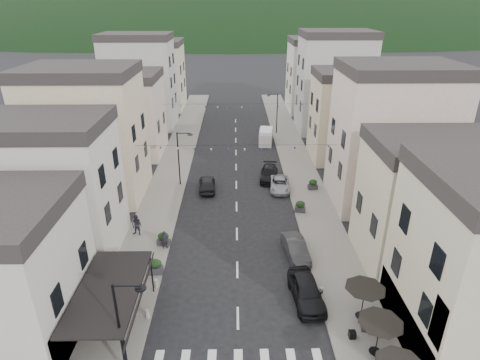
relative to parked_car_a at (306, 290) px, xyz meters
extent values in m
cube|color=slate|center=(-12.10, 24.38, -0.74)|extent=(4.00, 76.00, 0.12)
cube|color=slate|center=(2.90, 24.38, -0.74)|extent=(4.00, 76.00, 0.12)
ellipsoid|color=black|center=(-4.60, 292.38, -0.80)|extent=(640.00, 360.00, 70.00)
cube|color=black|center=(-12.10, -2.62, 2.40)|extent=(3.60, 7.50, 0.15)
cube|color=black|center=(-10.30, -2.62, 1.90)|extent=(0.34, 7.50, 0.99)
cylinder|color=black|center=(-10.40, -6.12, 0.80)|extent=(0.10, 0.10, 3.20)
cylinder|color=black|center=(-10.40, 0.88, 0.80)|extent=(0.10, 0.10, 3.20)
cube|color=beige|center=(-19.10, 6.38, 4.20)|extent=(10.00, 7.00, 10.00)
cube|color=#262323|center=(-19.10, 6.38, 9.70)|extent=(10.20, 7.14, 1.00)
cube|color=#C1AF91|center=(-19.10, 16.38, 5.20)|extent=(10.00, 8.00, 12.00)
cube|color=#262323|center=(-19.10, 16.38, 11.70)|extent=(10.20, 8.16, 1.00)
cube|color=#C2A99D|center=(-19.10, 28.38, 3.95)|extent=(10.00, 8.00, 9.50)
cube|color=#262323|center=(-19.10, 28.38, 9.20)|extent=(10.20, 8.16, 1.00)
cube|color=#A6A6A1|center=(-19.10, 40.38, 5.70)|extent=(10.00, 7.00, 13.00)
cube|color=#262323|center=(-19.10, 40.38, 12.70)|extent=(10.20, 7.14, 1.00)
cube|color=beige|center=(-19.10, 52.38, 4.70)|extent=(10.00, 9.00, 11.00)
cube|color=#262323|center=(-19.10, 52.38, 10.70)|extent=(10.20, 9.18, 1.00)
cube|color=beige|center=(9.90, 4.38, 3.70)|extent=(10.00, 7.00, 9.00)
cube|color=#262323|center=(9.90, 4.38, 8.70)|extent=(10.20, 7.14, 1.00)
cube|color=#C2A99D|center=(9.90, 14.38, 5.45)|extent=(10.00, 8.00, 12.50)
cube|color=#262323|center=(9.90, 14.38, 12.20)|extent=(10.20, 8.16, 1.00)
cube|color=#C1AF91|center=(9.90, 26.38, 4.20)|extent=(10.00, 7.00, 10.00)
cube|color=#262323|center=(9.90, 26.38, 9.70)|extent=(10.20, 7.14, 1.00)
cube|color=#A6A6A1|center=(9.90, 38.38, 5.95)|extent=(10.00, 8.00, 13.50)
cube|color=#262323|center=(9.90, 38.38, 13.20)|extent=(10.20, 8.16, 1.00)
cube|color=beige|center=(9.90, 50.38, 4.95)|extent=(10.00, 9.00, 11.50)
cube|color=#262323|center=(9.90, 50.38, 11.20)|extent=(10.20, 9.18, 1.00)
cylinder|color=black|center=(3.10, -4.82, 0.47)|extent=(0.06, 0.06, 2.30)
cone|color=black|center=(3.10, -4.82, 1.57)|extent=(2.50, 2.50, 0.55)
cylinder|color=black|center=(3.10, -4.82, -0.31)|extent=(0.70, 0.70, 0.04)
cylinder|color=black|center=(3.10, -2.02, 0.47)|extent=(0.06, 0.06, 2.30)
cone|color=black|center=(3.10, -2.02, 1.57)|extent=(2.50, 2.50, 0.55)
cylinder|color=black|center=(3.10, -2.02, -0.31)|extent=(0.70, 0.70, 0.04)
cylinder|color=black|center=(-10.70, -5.62, 2.20)|extent=(0.14, 0.14, 6.00)
cylinder|color=black|center=(-10.00, -5.62, 5.10)|extent=(1.40, 0.10, 0.10)
cylinder|color=black|center=(-9.35, -5.62, 4.95)|extent=(0.56, 0.56, 0.08)
cylinder|color=black|center=(-10.70, 18.38, 2.20)|extent=(0.14, 0.14, 6.00)
cylinder|color=black|center=(-10.00, 18.38, 5.10)|extent=(1.40, 0.10, 0.10)
cylinder|color=black|center=(-9.35, 18.38, 4.95)|extent=(0.56, 0.56, 0.08)
cylinder|color=black|center=(1.50, 36.38, 2.20)|extent=(0.14, 0.14, 6.00)
cylinder|color=black|center=(0.80, 36.38, 5.10)|extent=(1.40, 0.10, 0.10)
cylinder|color=black|center=(0.15, 36.38, 4.95)|extent=(0.56, 0.56, 0.08)
cylinder|color=gray|center=(-10.30, -1.62, -0.38)|extent=(0.26, 0.26, 0.60)
cylinder|color=gray|center=(-10.30, 1.38, -0.38)|extent=(0.26, 0.26, 0.60)
cylinder|color=gray|center=(1.10, 0.38, -0.38)|extent=(0.26, 0.26, 0.60)
cylinder|color=black|center=(-4.60, 14.38, 5.20)|extent=(19.00, 0.02, 0.02)
cone|color=beige|center=(-13.31, 14.38, 5.01)|extent=(0.28, 0.28, 0.24)
cone|color=navy|center=(-11.72, 14.38, 4.93)|extent=(0.28, 0.28, 0.24)
cone|color=beige|center=(-10.14, 14.38, 4.85)|extent=(0.28, 0.28, 0.24)
cone|color=navy|center=(-8.56, 14.38, 4.78)|extent=(0.28, 0.28, 0.24)
cone|color=beige|center=(-6.97, 14.38, 4.74)|extent=(0.28, 0.28, 0.24)
cone|color=navy|center=(-5.39, 14.38, 4.71)|extent=(0.28, 0.28, 0.24)
cone|color=beige|center=(-3.81, 14.38, 4.71)|extent=(0.28, 0.28, 0.24)
cone|color=navy|center=(-2.22, 14.38, 4.74)|extent=(0.28, 0.28, 0.24)
cone|color=beige|center=(-0.64, 14.38, 4.78)|extent=(0.28, 0.28, 0.24)
cone|color=navy|center=(0.94, 14.38, 4.85)|extent=(0.28, 0.28, 0.24)
cone|color=beige|center=(2.53, 14.38, 4.93)|extent=(0.28, 0.28, 0.24)
cone|color=navy|center=(4.11, 14.38, 5.01)|extent=(0.28, 0.28, 0.24)
cylinder|color=black|center=(-4.60, 30.38, 5.20)|extent=(19.00, 0.02, 0.02)
cone|color=beige|center=(-13.31, 30.38, 5.01)|extent=(0.28, 0.28, 0.24)
cone|color=navy|center=(-11.72, 30.38, 4.93)|extent=(0.28, 0.28, 0.24)
cone|color=beige|center=(-10.14, 30.38, 4.85)|extent=(0.28, 0.28, 0.24)
cone|color=navy|center=(-8.56, 30.38, 4.78)|extent=(0.28, 0.28, 0.24)
cone|color=beige|center=(-6.97, 30.38, 4.74)|extent=(0.28, 0.28, 0.24)
cone|color=navy|center=(-5.39, 30.38, 4.71)|extent=(0.28, 0.28, 0.24)
cone|color=beige|center=(-3.81, 30.38, 4.71)|extent=(0.28, 0.28, 0.24)
cone|color=navy|center=(-2.22, 30.38, 4.74)|extent=(0.28, 0.28, 0.24)
cone|color=beige|center=(-0.64, 30.38, 4.78)|extent=(0.28, 0.28, 0.24)
cone|color=navy|center=(0.94, 30.38, 4.85)|extent=(0.28, 0.28, 0.24)
cone|color=beige|center=(2.53, 30.38, 4.93)|extent=(0.28, 0.28, 0.24)
cone|color=navy|center=(4.11, 30.38, 5.01)|extent=(0.28, 0.28, 0.24)
imported|color=black|center=(0.00, 0.00, 0.00)|extent=(2.32, 4.85, 1.60)
imported|color=#303032|center=(0.00, 5.13, -0.11)|extent=(2.02, 4.36, 1.38)
imported|color=#9A9CA3|center=(0.00, 17.18, -0.19)|extent=(2.28, 4.50, 1.22)
imported|color=black|center=(-0.92, 19.83, -0.13)|extent=(2.44, 4.79, 1.33)
imported|color=black|center=(-7.69, 17.18, -0.09)|extent=(1.96, 4.29, 1.43)
cube|color=silver|center=(-0.40, 32.26, 0.11)|extent=(2.21, 4.52, 1.81)
cube|color=silver|center=(-0.46, 31.72, 1.06)|extent=(2.00, 3.07, 0.45)
cylinder|color=black|center=(-1.31, 30.73, -0.48)|extent=(0.30, 0.66, 0.63)
cylinder|color=black|center=(0.13, 30.56, -0.48)|extent=(0.30, 0.66, 0.63)
cylinder|color=black|center=(-0.93, 33.96, -0.48)|extent=(0.30, 0.66, 0.63)
cylinder|color=black|center=(0.51, 33.79, -0.48)|extent=(0.30, 0.66, 0.63)
imported|color=black|center=(-10.40, 6.15, 0.09)|extent=(0.63, 0.50, 1.53)
imported|color=#25202A|center=(-13.09, 8.17, 0.27)|extent=(1.10, 0.96, 1.90)
cube|color=#323235|center=(-10.60, 2.88, -0.41)|extent=(1.12, 0.65, 0.54)
ellipsoid|color=black|center=(-10.60, 2.88, 0.19)|extent=(0.96, 0.61, 0.70)
cube|color=#303033|center=(-10.60, 6.60, -0.42)|extent=(1.18, 0.89, 0.52)
ellipsoid|color=black|center=(-10.60, 6.60, 0.16)|extent=(0.92, 0.59, 0.67)
cube|color=#303032|center=(3.49, -2.81, -0.40)|extent=(1.20, 0.78, 0.56)
ellipsoid|color=black|center=(3.49, -2.81, 0.21)|extent=(0.98, 0.62, 0.71)
cube|color=#313134|center=(1.40, 12.06, -0.43)|extent=(1.10, 0.74, 0.51)
ellipsoid|color=black|center=(1.40, 12.06, 0.13)|extent=(0.89, 0.57, 0.65)
cube|color=#2D2D2F|center=(3.49, 16.97, -0.43)|extent=(1.04, 0.64, 0.49)
ellipsoid|color=black|center=(3.49, 16.97, 0.11)|extent=(0.87, 0.55, 0.63)
camera|label=1|loc=(-4.72, -21.21, 17.81)|focal=30.00mm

